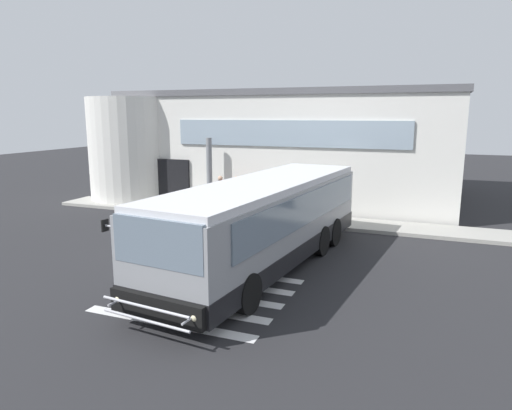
% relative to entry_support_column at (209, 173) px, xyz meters
% --- Properties ---
extents(ground_plane, '(80.00, 90.00, 0.02)m').
position_rel_entry_support_column_xyz_m(ground_plane, '(2.71, -5.40, -1.87)').
color(ground_plane, '#232326').
rests_on(ground_plane, ground).
extents(bay_paint_stripes, '(4.40, 3.96, 0.01)m').
position_rel_entry_support_column_xyz_m(bay_paint_stripes, '(4.71, -9.60, -1.85)').
color(bay_paint_stripes, silver).
rests_on(bay_paint_stripes, ground).
extents(terminal_building, '(18.91, 13.80, 5.85)m').
position_rel_entry_support_column_xyz_m(terminal_building, '(2.05, 6.14, 1.06)').
color(terminal_building, silver).
rests_on(terminal_building, ground).
extents(boarding_curb, '(21.11, 2.00, 0.15)m').
position_rel_entry_support_column_xyz_m(boarding_curb, '(2.71, -0.60, -1.78)').
color(boarding_curb, '#9E9B93').
rests_on(boarding_curb, ground).
extents(entry_support_column, '(0.28, 0.28, 3.42)m').
position_rel_entry_support_column_xyz_m(entry_support_column, '(0.00, 0.00, 0.00)').
color(entry_support_column, slate).
rests_on(entry_support_column, boarding_curb).
extents(bus_main_foreground, '(4.07, 10.89, 2.70)m').
position_rel_entry_support_column_xyz_m(bus_main_foreground, '(5.40, -6.87, -0.52)').
color(bus_main_foreground, gray).
rests_on(bus_main_foreground, ground).
extents(passenger_near_column, '(0.49, 0.52, 1.68)m').
position_rel_entry_support_column_xyz_m(passenger_near_column, '(0.83, -0.44, -0.74)').
color(passenger_near_column, '#2D2D33').
rests_on(passenger_near_column, boarding_curb).
extents(passenger_by_doorway, '(0.54, 0.36, 1.68)m').
position_rel_entry_support_column_xyz_m(passenger_by_doorway, '(1.55, -0.29, -0.78)').
color(passenger_by_doorway, '#2D2D33').
rests_on(passenger_by_doorway, boarding_curb).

